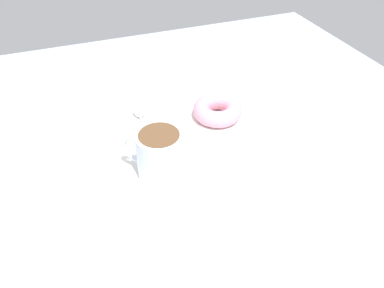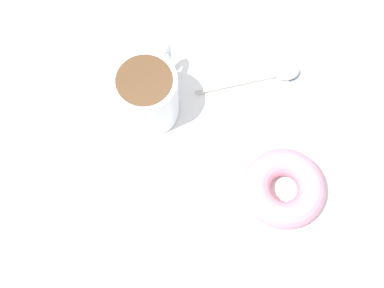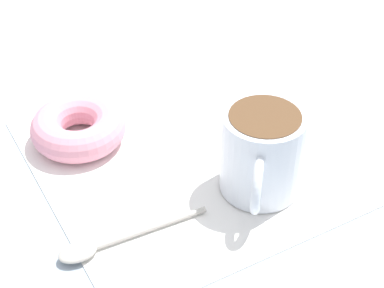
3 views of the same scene
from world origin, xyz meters
TOP-DOWN VIEW (x-y plane):
  - ground_plane at (0.00, 0.00)cm, footprint 120.00×120.00cm
  - napkin at (1.75, 0.33)cm, footprint 32.71×32.71cm
  - coffee_cup at (-1.76, 7.74)cm, footprint 9.35×10.01cm
  - donut at (10.80, -8.90)cm, footprint 10.49×10.49cm
  - spoon at (15.47, 6.85)cm, footprint 14.86×2.83cm

SIDE VIEW (x-z plane):
  - ground_plane at x=0.00cm, z-range -2.00..0.00cm
  - napkin at x=1.75cm, z-range 0.00..0.30cm
  - spoon at x=15.47cm, z-range 0.25..1.15cm
  - donut at x=10.80cm, z-range 0.30..3.84cm
  - coffee_cup at x=-1.76cm, z-range 0.44..9.37cm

